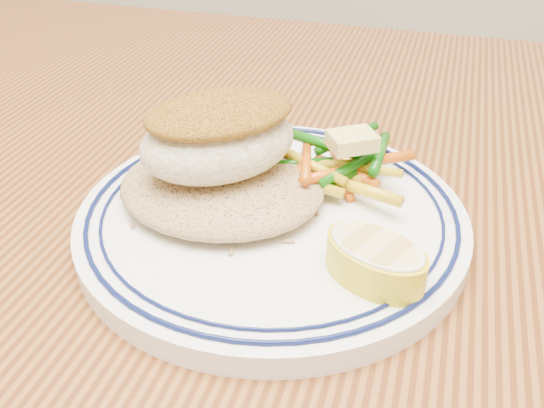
% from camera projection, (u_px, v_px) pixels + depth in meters
% --- Properties ---
extents(dining_table, '(1.50, 0.90, 0.75)m').
position_uv_depth(dining_table, '(326.00, 351.00, 0.43)').
color(dining_table, '#532A10').
rests_on(dining_table, ground).
extents(plate, '(0.25, 0.25, 0.02)m').
position_uv_depth(plate, '(272.00, 218.00, 0.39)').
color(plate, white).
rests_on(plate, dining_table).
extents(rice_pilaf, '(0.13, 0.12, 0.03)m').
position_uv_depth(rice_pilaf, '(222.00, 182.00, 0.39)').
color(rice_pilaf, '#99784C').
rests_on(rice_pilaf, plate).
extents(fish_fillet, '(0.12, 0.12, 0.05)m').
position_uv_depth(fish_fillet, '(219.00, 135.00, 0.37)').
color(fish_fillet, beige).
rests_on(fish_fillet, rice_pilaf).
extents(vegetable_pile, '(0.10, 0.10, 0.03)m').
position_uv_depth(vegetable_pile, '(339.00, 166.00, 0.40)').
color(vegetable_pile, '#C35009').
rests_on(vegetable_pile, plate).
extents(butter_pat, '(0.04, 0.04, 0.01)m').
position_uv_depth(butter_pat, '(352.00, 141.00, 0.39)').
color(butter_pat, '#DBCC6B').
rests_on(butter_pat, vegetable_pile).
extents(lemon_wedge, '(0.07, 0.07, 0.02)m').
position_uv_depth(lemon_wedge, '(375.00, 259.00, 0.32)').
color(lemon_wedge, yellow).
rests_on(lemon_wedge, plate).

